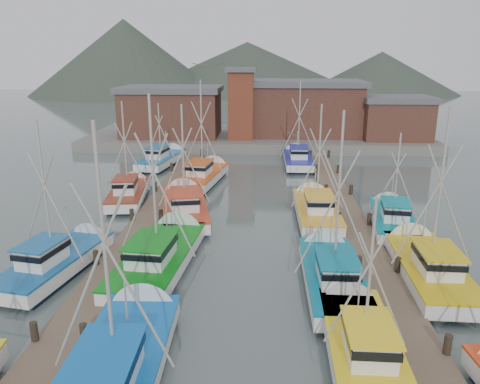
# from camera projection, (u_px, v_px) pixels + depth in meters

# --- Properties ---
(ground) EXTENTS (260.00, 260.00, 0.00)m
(ground) POSITION_uv_depth(u_px,v_px,m) (246.00, 259.00, 26.88)
(ground) COLOR #526361
(ground) RESTS_ON ground
(dock_left) EXTENTS (2.30, 46.00, 1.50)m
(dock_left) POSITION_uv_depth(u_px,v_px,m) (143.00, 228.00, 31.05)
(dock_left) COLOR brown
(dock_left) RESTS_ON ground
(dock_right) EXTENTS (2.30, 46.00, 1.50)m
(dock_right) POSITION_uv_depth(u_px,v_px,m) (356.00, 232.00, 30.33)
(dock_right) COLOR brown
(dock_right) RESTS_ON ground
(quay) EXTENTS (44.00, 16.00, 1.20)m
(quay) POSITION_uv_depth(u_px,v_px,m) (258.00, 138.00, 62.14)
(quay) COLOR slate
(quay) RESTS_ON ground
(shed_left) EXTENTS (12.72, 8.48, 6.20)m
(shed_left) POSITION_uv_depth(u_px,v_px,m) (172.00, 111.00, 59.73)
(shed_left) COLOR brown
(shed_left) RESTS_ON quay
(shed_center) EXTENTS (14.84, 9.54, 6.90)m
(shed_center) POSITION_uv_depth(u_px,v_px,m) (304.00, 107.00, 60.67)
(shed_center) COLOR brown
(shed_center) RESTS_ON quay
(shed_right) EXTENTS (8.48, 6.36, 5.20)m
(shed_right) POSITION_uv_depth(u_px,v_px,m) (395.00, 117.00, 57.47)
(shed_right) COLOR brown
(shed_right) RESTS_ON quay
(lookout_tower) EXTENTS (3.60, 3.60, 8.50)m
(lookout_tower) POSITION_uv_depth(u_px,v_px,m) (241.00, 103.00, 57.01)
(lookout_tower) COLOR brown
(lookout_tower) RESTS_ON quay
(distant_hills) EXTENTS (175.00, 140.00, 42.00)m
(distant_hills) POSITION_uv_depth(u_px,v_px,m) (221.00, 92.00, 144.92)
(distant_hills) COLOR #3E493D
(distant_hills) RESTS_ON ground
(boat_0) EXTENTS (4.15, 9.85, 10.35)m
(boat_0) POSITION_uv_depth(u_px,v_px,m) (122.00, 361.00, 16.87)
(boat_0) COLOR black
(boat_0) RESTS_ON ground
(boat_1) EXTENTS (2.99, 8.33, 7.35)m
(boat_1) POSITION_uv_depth(u_px,v_px,m) (360.00, 342.00, 18.01)
(boat_1) COLOR black
(boat_1) RESTS_ON ground
(boat_4) EXTENTS (4.18, 10.21, 10.39)m
(boat_4) POSITION_uv_depth(u_px,v_px,m) (162.00, 254.00, 25.83)
(boat_4) COLOR black
(boat_4) RESTS_ON ground
(boat_5) EXTENTS (3.85, 8.91, 9.69)m
(boat_5) POSITION_uv_depth(u_px,v_px,m) (331.00, 274.00, 23.53)
(boat_5) COLOR black
(boat_5) RESTS_ON ground
(boat_6) EXTENTS (4.01, 8.67, 8.95)m
(boat_6) POSITION_uv_depth(u_px,v_px,m) (61.00, 260.00, 25.16)
(boat_6) COLOR black
(boat_6) RESTS_ON ground
(boat_7) EXTENTS (3.98, 9.18, 9.84)m
(boat_7) POSITION_uv_depth(u_px,v_px,m) (426.00, 265.00, 24.50)
(boat_7) COLOR black
(boat_7) RESTS_ON ground
(boat_8) EXTENTS (4.79, 9.90, 8.95)m
(boat_8) POSITION_uv_depth(u_px,v_px,m) (185.00, 206.00, 34.04)
(boat_8) COLOR black
(boat_8) RESTS_ON ground
(boat_9) EXTENTS (3.59, 8.95, 8.92)m
(boat_9) POSITION_uv_depth(u_px,v_px,m) (315.00, 209.00, 33.42)
(boat_9) COLOR black
(boat_9) RESTS_ON ground
(boat_10) EXTENTS (3.48, 8.39, 8.59)m
(boat_10) POSITION_uv_depth(u_px,v_px,m) (129.00, 192.00, 37.42)
(boat_10) COLOR black
(boat_10) RESTS_ON ground
(boat_11) EXTENTS (3.60, 8.36, 7.19)m
(boat_11) POSITION_uv_depth(u_px,v_px,m) (391.00, 218.00, 31.59)
(boat_11) COLOR black
(boat_11) RESTS_ON ground
(boat_12) EXTENTS (4.13, 9.31, 9.98)m
(boat_12) POSITION_uv_depth(u_px,v_px,m) (205.00, 175.00, 42.86)
(boat_12) COLOR black
(boat_12) RESTS_ON ground
(boat_13) EXTENTS (3.78, 8.79, 9.51)m
(boat_13) POSITION_uv_depth(u_px,v_px,m) (297.00, 159.00, 49.44)
(boat_13) COLOR black
(boat_13) RESTS_ON ground
(boat_14) EXTENTS (4.10, 8.99, 7.27)m
(boat_14) POSITION_uv_depth(u_px,v_px,m) (163.00, 159.00, 49.44)
(boat_14) COLOR black
(boat_14) RESTS_ON ground
(gull_near) EXTENTS (1.55, 0.65, 0.24)m
(gull_near) POSITION_uv_depth(u_px,v_px,m) (207.00, 66.00, 23.30)
(gull_near) COLOR slate
(gull_near) RESTS_ON ground
(gull_far) EXTENTS (1.47, 0.65, 0.24)m
(gull_far) POSITION_uv_depth(u_px,v_px,m) (298.00, 134.00, 31.43)
(gull_far) COLOR slate
(gull_far) RESTS_ON ground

